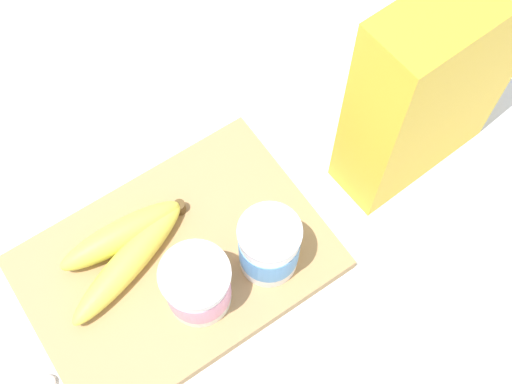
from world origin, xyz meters
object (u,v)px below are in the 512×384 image
object	(u,v)px
yogurt_cup_back	(201,283)
cereal_box	(431,89)
cutting_board	(177,263)
banana_bunch	(125,248)
yogurt_cup_front	(269,247)

from	to	relation	value
yogurt_cup_back	cereal_box	bearing A→B (deg)	-176.40
cereal_box	cutting_board	bearing A→B (deg)	170.94
cutting_board	banana_bunch	world-z (taller)	banana_bunch
cereal_box	yogurt_cup_front	distance (m)	0.25
yogurt_cup_back	banana_bunch	world-z (taller)	yogurt_cup_back
cereal_box	yogurt_cup_front	bearing A→B (deg)	-176.46
cutting_board	yogurt_cup_front	size ratio (longest dim) A/B	3.92
banana_bunch	cutting_board	bearing A→B (deg)	137.83
cutting_board	banana_bunch	xyz separation A→B (m)	(0.04, -0.04, 0.03)
cereal_box	yogurt_cup_back	distance (m)	0.33
yogurt_cup_front	banana_bunch	distance (m)	0.17
cereal_box	yogurt_cup_back	bearing A→B (deg)	-179.54
cutting_board	banana_bunch	bearing A→B (deg)	-42.17
banana_bunch	yogurt_cup_front	bearing A→B (deg)	142.92
banana_bunch	yogurt_cup_back	bearing A→B (deg)	117.13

